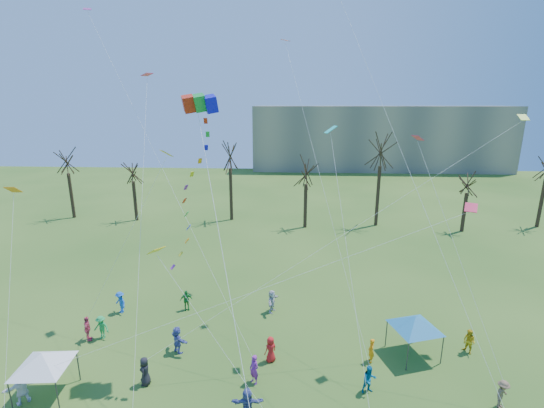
# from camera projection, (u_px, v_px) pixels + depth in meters

# --- Properties ---
(distant_building) EXTENTS (60.00, 14.00, 15.00)m
(distant_building) POSITION_uv_depth(u_px,v_px,m) (378.00, 138.00, 91.96)
(distant_building) COLOR gray
(distant_building) RESTS_ON ground
(bare_tree_row) EXTENTS (68.31, 8.60, 12.32)m
(bare_tree_row) POSITION_uv_depth(u_px,v_px,m) (301.00, 168.00, 49.02)
(bare_tree_row) COLOR black
(bare_tree_row) RESTS_ON ground
(big_box_kite) EXTENTS (3.20, 5.98, 16.73)m
(big_box_kite) POSITION_uv_depth(u_px,v_px,m) (196.00, 198.00, 20.31)
(big_box_kite) COLOR red
(big_box_kite) RESTS_ON ground
(canopy_tent_white) EXTENTS (3.63, 3.63, 2.73)m
(canopy_tent_white) POSITION_uv_depth(u_px,v_px,m) (43.00, 360.00, 20.28)
(canopy_tent_white) COLOR #3F3F44
(canopy_tent_white) RESTS_ON ground
(canopy_tent_blue) EXTENTS (3.53, 3.53, 2.78)m
(canopy_tent_blue) POSITION_uv_depth(u_px,v_px,m) (415.00, 322.00, 23.70)
(canopy_tent_blue) COLOR #3F3F44
(canopy_tent_blue) RESTS_ON ground
(festival_crowd) EXTENTS (27.06, 15.32, 1.85)m
(festival_crowd) POSITION_uv_depth(u_px,v_px,m) (229.00, 365.00, 22.00)
(festival_crowd) COLOR #AE1539
(festival_crowd) RESTS_ON ground
(small_kites_aloft) EXTENTS (30.57, 19.11, 33.34)m
(small_kites_aloft) POSITION_uv_depth(u_px,v_px,m) (258.00, 138.00, 22.71)
(small_kites_aloft) COLOR orange
(small_kites_aloft) RESTS_ON ground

